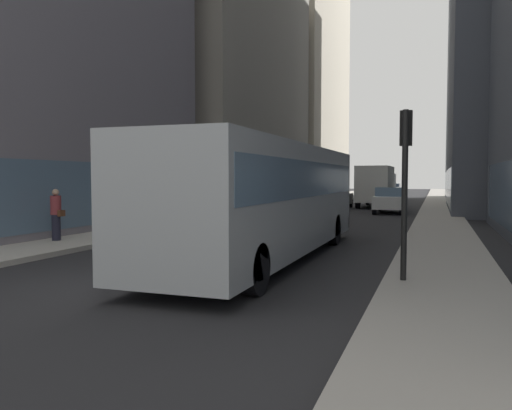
{
  "coord_description": "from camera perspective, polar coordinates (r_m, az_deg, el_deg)",
  "views": [
    {
      "loc": [
        5.5,
        -9.07,
        2.2
      ],
      "look_at": [
        0.48,
        4.97,
        1.4
      ],
      "focal_mm": 35.48,
      "sensor_mm": 36.0,
      "label": 1
    }
  ],
  "objects": [
    {
      "name": "car_silver_sedan",
      "position": [
        23.22,
        -1.3,
        -0.33
      ],
      "size": [
        1.79,
        4.23,
        1.62
      ],
      "color": "#B7BABF",
      "rests_on": "ground"
    },
    {
      "name": "sidewalk_right",
      "position": [
        44.12,
        19.92,
        0.13
      ],
      "size": [
        2.4,
        110.0,
        0.15
      ],
      "primitive_type": "cube",
      "color": "#9E9991",
      "rests_on": "ground"
    },
    {
      "name": "car_blue_hatchback",
      "position": [
        53.2,
        15.04,
        1.49
      ],
      "size": [
        1.73,
        4.51,
        1.62
      ],
      "color": "#4C6BB7",
      "rests_on": "ground"
    },
    {
      "name": "building_right_far",
      "position": [
        54.97,
        26.89,
        15.57
      ],
      "size": [
        11.0,
        15.33,
        28.8
      ],
      "color": "#4C515B",
      "rests_on": "ground"
    },
    {
      "name": "pedestrian_with_handbag",
      "position": [
        17.78,
        -21.61,
        -0.97
      ],
      "size": [
        0.45,
        0.34,
        1.69
      ],
      "color": "#1E1E2D",
      "rests_on": "sidewalk_left"
    },
    {
      "name": "dalmatian_dog",
      "position": [
        10.74,
        -14.69,
        -6.08
      ],
      "size": [
        0.22,
        0.96,
        0.72
      ],
      "color": "white",
      "rests_on": "ground"
    },
    {
      "name": "sidewalk_left",
      "position": [
        45.52,
        5.41,
        0.39
      ],
      "size": [
        2.4,
        110.0,
        0.15
      ],
      "primitive_type": "cube",
      "color": "#ADA89E",
      "rests_on": "ground"
    },
    {
      "name": "transit_bus",
      "position": [
        13.66,
        1.32,
        1.3
      ],
      "size": [
        2.78,
        11.53,
        3.05
      ],
      "color": "#999EA3",
      "rests_on": "ground"
    },
    {
      "name": "car_white_van",
      "position": [
        32.64,
        14.92,
        0.56
      ],
      "size": [
        1.79,
        4.38,
        1.62
      ],
      "color": "silver",
      "rests_on": "ground"
    },
    {
      "name": "box_truck",
      "position": [
        39.46,
        13.43,
        2.22
      ],
      "size": [
        2.3,
        7.5,
        3.05
      ],
      "color": "silver",
      "rests_on": "ground"
    },
    {
      "name": "traffic_light_near",
      "position": [
        10.58,
        16.47,
        4.22
      ],
      "size": [
        0.24,
        0.41,
        3.4
      ],
      "color": "black",
      "rests_on": "sidewalk_right"
    },
    {
      "name": "building_left_mid",
      "position": [
        41.88,
        -5.44,
        14.33
      ],
      "size": [
        11.49,
        20.54,
        20.78
      ],
      "color": "gray",
      "rests_on": "ground"
    },
    {
      "name": "car_grey_wagon",
      "position": [
        36.16,
        8.99,
        0.86
      ],
      "size": [
        1.7,
        4.74,
        1.62
      ],
      "color": "slate",
      "rests_on": "ground"
    },
    {
      "name": "ground_plane",
      "position": [
        44.46,
        12.55,
        0.17
      ],
      "size": [
        120.0,
        120.0,
        0.0
      ],
      "primitive_type": "plane",
      "color": "#232326"
    },
    {
      "name": "building_left_far",
      "position": [
        64.46,
        3.42,
        19.24
      ],
      "size": [
        11.92,
        20.91,
        40.3
      ],
      "color": "#B2A893",
      "rests_on": "ground"
    }
  ]
}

